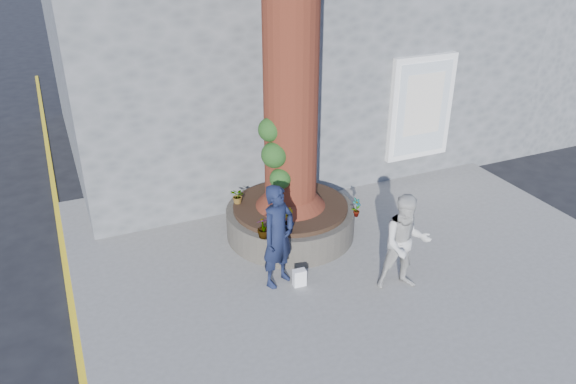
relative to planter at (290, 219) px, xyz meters
name	(u,v)px	position (x,y,z in m)	size (l,w,h in m)	color
ground	(296,315)	(-0.80, -2.00, -0.41)	(120.00, 120.00, 0.00)	black
pavement	(351,255)	(0.70, -1.00, -0.35)	(9.00, 8.00, 0.12)	slate
yellow_line	(75,329)	(-3.85, -1.00, -0.41)	(0.10, 30.00, 0.01)	yellow
stone_shop	(268,12)	(1.70, 5.20, 2.75)	(10.30, 8.30, 6.30)	#515456
neighbour_shop	(517,0)	(9.70, 5.20, 2.59)	(6.00, 8.00, 6.00)	#515456
planter	(290,219)	(0.00, 0.00, 0.00)	(2.30, 2.30, 0.60)	black
man	(278,236)	(-0.78, -1.28, 0.55)	(0.62, 0.40, 1.69)	black
woman	(406,243)	(0.94, -2.16, 0.50)	(0.77, 0.60, 1.58)	#B6B5AE
shopping_bag	(299,278)	(-0.51, -1.50, -0.15)	(0.20, 0.12, 0.28)	white
plant_a	(357,207)	(0.85, -0.85, 0.48)	(0.18, 0.12, 0.35)	gray
plant_b	(287,221)	(-0.43, -0.85, 0.52)	(0.23, 0.22, 0.42)	gray
plant_c	(263,228)	(-0.85, -0.85, 0.49)	(0.20, 0.20, 0.36)	gray
plant_d	(238,196)	(-0.83, 0.42, 0.45)	(0.26, 0.23, 0.29)	gray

